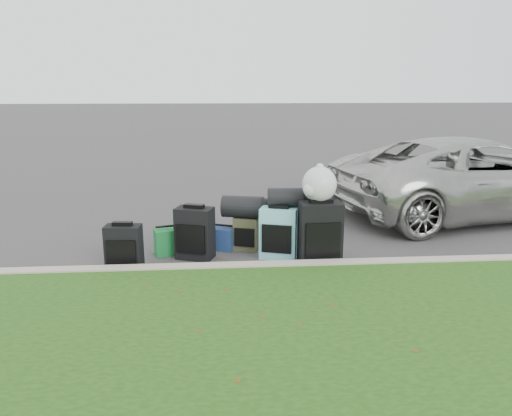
{
  "coord_description": "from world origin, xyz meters",
  "views": [
    {
      "loc": [
        -0.64,
        -6.73,
        2.26
      ],
      "look_at": [
        -0.1,
        0.2,
        0.55
      ],
      "focal_mm": 35.0,
      "sensor_mm": 36.0,
      "label": 1
    }
  ],
  "objects": [
    {
      "name": "suitcase_small_black",
      "position": [
        -1.84,
        -0.62,
        0.28
      ],
      "size": [
        0.47,
        0.28,
        0.56
      ],
      "primitive_type": "cube",
      "rotation": [
        0.0,
        0.0,
        -0.09
      ],
      "color": "black",
      "rests_on": "ground"
    },
    {
      "name": "curb",
      "position": [
        0.0,
        -1.0,
        0.07
      ],
      "size": [
        120.0,
        0.18,
        0.15
      ],
      "primitive_type": "cube",
      "color": "#9E937F",
      "rests_on": "ground"
    },
    {
      "name": "duffel_right",
      "position": [
        0.25,
        -0.31,
        0.82
      ],
      "size": [
        0.47,
        0.28,
        0.25
      ],
      "primitive_type": "cylinder",
      "rotation": [
        0.0,
        1.57,
        -0.05
      ],
      "color": "black",
      "rests_on": "suitcase_teal"
    },
    {
      "name": "suitcase_teal",
      "position": [
        0.16,
        -0.39,
        0.34
      ],
      "size": [
        0.54,
        0.42,
        0.69
      ],
      "primitive_type": "cube",
      "rotation": [
        0.0,
        0.0,
        -0.3
      ],
      "color": "#5A9CAE",
      "rests_on": "ground"
    },
    {
      "name": "ground",
      "position": [
        0.0,
        0.0,
        0.0
      ],
      "size": [
        120.0,
        120.0,
        0.0
      ],
      "primitive_type": "plane",
      "color": "#383535",
      "rests_on": "ground"
    },
    {
      "name": "trash_bag",
      "position": [
        0.65,
        -0.56,
        1.03
      ],
      "size": [
        0.44,
        0.44,
        0.44
      ],
      "primitive_type": "sphere",
      "color": "silver",
      "rests_on": "suitcase_large_black_right"
    },
    {
      "name": "suitcase_large_black_right",
      "position": [
        0.67,
        -0.62,
        0.4
      ],
      "size": [
        0.55,
        0.34,
        0.81
      ],
      "primitive_type": "cube",
      "rotation": [
        0.0,
        0.0,
        0.02
      ],
      "color": "black",
      "rests_on": "ground"
    },
    {
      "name": "tote_navy",
      "position": [
        -0.57,
        0.02,
        0.16
      ],
      "size": [
        0.36,
        0.33,
        0.31
      ],
      "primitive_type": "cube",
      "rotation": [
        0.0,
        0.0,
        -0.4
      ],
      "color": "navy",
      "rests_on": "ground"
    },
    {
      "name": "suitcase_large_black_left",
      "position": [
        -0.96,
        -0.32,
        0.35
      ],
      "size": [
        0.55,
        0.43,
        0.69
      ],
      "primitive_type": "cube",
      "rotation": [
        0.0,
        0.0,
        -0.33
      ],
      "color": "black",
      "rests_on": "ground"
    },
    {
      "name": "suitcase_olive",
      "position": [
        -0.25,
        -0.01,
        0.24
      ],
      "size": [
        0.39,
        0.31,
        0.47
      ],
      "primitive_type": "cube",
      "rotation": [
        0.0,
        0.0,
        -0.3
      ],
      "color": "#363521",
      "rests_on": "ground"
    },
    {
      "name": "tote_green",
      "position": [
        -1.36,
        -0.13,
        0.18
      ],
      "size": [
        0.37,
        0.33,
        0.36
      ],
      "primitive_type": "cube",
      "rotation": [
        0.0,
        0.0,
        0.27
      ],
      "color": "#186F31",
      "rests_on": "ground"
    },
    {
      "name": "duffel_left",
      "position": [
        -0.3,
        -0.01,
        0.62
      ],
      "size": [
        0.62,
        0.43,
        0.31
      ],
      "primitive_type": "cylinder",
      "rotation": [
        0.0,
        1.57,
        -0.24
      ],
      "color": "black",
      "rests_on": "suitcase_olive"
    },
    {
      "name": "suv",
      "position": [
        3.87,
        1.59,
        0.69
      ],
      "size": [
        5.34,
        3.21,
        1.39
      ],
      "primitive_type": "imported",
      "rotation": [
        0.0,
        0.0,
        1.76
      ],
      "color": "#B7B7B2",
      "rests_on": "ground"
    }
  ]
}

